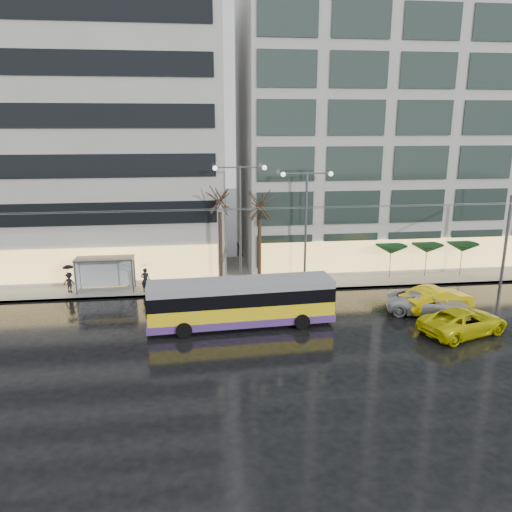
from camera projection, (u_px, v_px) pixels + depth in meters
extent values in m
plane|color=black|center=(223.00, 348.00, 27.88)|extent=(140.00, 140.00, 0.00)
cube|color=gray|center=(237.00, 273.00, 41.52)|extent=(80.00, 10.00, 0.15)
cube|color=slate|center=(243.00, 292.00, 36.78)|extent=(80.00, 0.10, 0.15)
cube|color=#A4A29D|center=(14.00, 135.00, 41.31)|extent=(34.00, 14.00, 22.00)
cube|color=#A4A29D|center=(418.00, 117.00, 45.09)|extent=(32.00, 14.00, 25.00)
cube|color=yellow|center=(241.00, 311.00, 30.67)|extent=(11.38, 3.02, 1.41)
cube|color=#52327D|center=(241.00, 318.00, 30.79)|extent=(11.42, 3.06, 0.47)
cube|color=black|center=(241.00, 295.00, 30.40)|extent=(11.40, 3.04, 0.84)
cube|color=gray|center=(241.00, 285.00, 30.23)|extent=(11.38, 3.02, 0.47)
cube|color=black|center=(330.00, 291.00, 31.44)|extent=(0.19, 2.16, 1.22)
cube|color=black|center=(146.00, 303.00, 29.44)|extent=(0.19, 2.16, 1.22)
cylinder|color=black|center=(292.00, 308.00, 32.55)|extent=(0.96, 0.38, 0.94)
cylinder|color=black|center=(302.00, 322.00, 30.32)|extent=(0.96, 0.38, 0.94)
cylinder|color=black|center=(182.00, 315.00, 31.29)|extent=(0.96, 0.38, 0.94)
cylinder|color=black|center=(184.00, 330.00, 29.06)|extent=(0.96, 0.38, 0.94)
cylinder|color=#595B60|center=(223.00, 260.00, 30.56)|extent=(0.27, 3.49, 2.47)
cylinder|color=#595B60|center=(222.00, 258.00, 31.01)|extent=(0.27, 3.49, 2.47)
cylinder|color=#595B60|center=(506.00, 241.00, 37.75)|extent=(0.24, 0.24, 7.00)
cylinder|color=#595B60|center=(232.00, 210.00, 31.76)|extent=(42.00, 0.04, 0.04)
cylinder|color=#595B60|center=(231.00, 209.00, 32.24)|extent=(42.00, 0.04, 0.04)
cube|color=#595B60|center=(104.00, 259.00, 36.32)|extent=(4.20, 1.60, 0.12)
cube|color=silver|center=(107.00, 272.00, 37.32)|extent=(4.00, 0.05, 2.20)
cube|color=white|center=(77.00, 276.00, 36.40)|extent=(0.10, 1.40, 2.20)
cylinder|color=#595B60|center=(76.00, 279.00, 35.74)|extent=(0.10, 0.10, 2.40)
cylinder|color=#595B60|center=(80.00, 273.00, 37.08)|extent=(0.10, 0.10, 2.40)
cylinder|color=#595B60|center=(132.00, 277.00, 36.21)|extent=(0.10, 0.10, 2.40)
cylinder|color=#595B60|center=(135.00, 271.00, 37.56)|extent=(0.10, 0.10, 2.40)
cylinder|color=#595B60|center=(240.00, 227.00, 37.27)|extent=(0.18, 0.18, 9.00)
cylinder|color=#595B60|center=(227.00, 167.00, 36.03)|extent=(1.80, 0.10, 0.10)
cylinder|color=#595B60|center=(252.00, 167.00, 36.24)|extent=(1.80, 0.10, 0.10)
sphere|color=#FFF2CC|center=(215.00, 168.00, 35.94)|extent=(0.36, 0.36, 0.36)
sphere|color=#FFF2CC|center=(264.00, 168.00, 36.36)|extent=(0.36, 0.36, 0.36)
cylinder|color=#595B60|center=(306.00, 228.00, 37.93)|extent=(0.18, 0.18, 8.50)
cylinder|color=#595B60|center=(295.00, 174.00, 36.75)|extent=(1.80, 0.10, 0.10)
cylinder|color=#595B60|center=(319.00, 173.00, 36.97)|extent=(1.80, 0.10, 0.10)
sphere|color=#FFF2CC|center=(283.00, 174.00, 36.66)|extent=(0.36, 0.36, 0.36)
sphere|color=#FFF2CC|center=(331.00, 174.00, 37.09)|extent=(0.36, 0.36, 0.36)
cylinder|color=black|center=(221.00, 249.00, 37.73)|extent=(0.28, 0.28, 5.60)
cylinder|color=black|center=(259.00, 251.00, 38.37)|extent=(0.28, 0.28, 4.90)
cylinder|color=#595B60|center=(390.00, 264.00, 39.77)|extent=(0.06, 0.06, 2.20)
cone|color=#0D3315|center=(391.00, 250.00, 39.46)|extent=(2.50, 2.50, 0.70)
cylinder|color=#595B60|center=(426.00, 263.00, 40.13)|extent=(0.06, 0.06, 2.20)
cone|color=#0D3315|center=(427.00, 249.00, 39.82)|extent=(2.50, 2.50, 0.70)
cylinder|color=#595B60|center=(461.00, 262.00, 40.49)|extent=(0.06, 0.06, 2.20)
cone|color=#0D3315|center=(462.00, 247.00, 40.18)|extent=(2.50, 2.50, 0.70)
imported|color=yellow|center=(437.00, 299.00, 33.16)|extent=(5.29, 2.93, 1.65)
imported|color=#D4CD0B|center=(464.00, 321.00, 29.59)|extent=(6.06, 4.19, 1.54)
imported|color=#ACACB1|center=(428.00, 303.00, 32.71)|extent=(5.85, 4.02, 1.49)
imported|color=black|center=(145.00, 280.00, 36.41)|extent=(0.71, 0.51, 1.81)
imported|color=#C44175|center=(145.00, 269.00, 36.20)|extent=(1.07, 1.08, 0.88)
imported|color=black|center=(129.00, 276.00, 37.92)|extent=(0.79, 0.64, 1.49)
imported|color=black|center=(70.00, 282.00, 36.35)|extent=(1.07, 0.75, 1.51)
imported|color=black|center=(68.00, 269.00, 36.09)|extent=(0.97, 0.97, 0.72)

